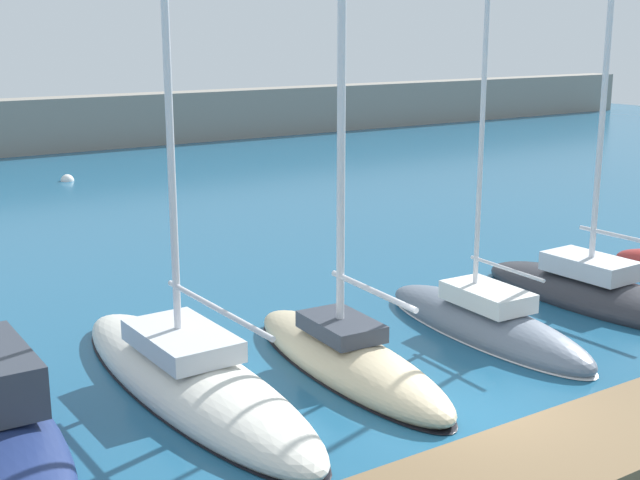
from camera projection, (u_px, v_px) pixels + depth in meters
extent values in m
plane|color=#1E567A|center=(472.00, 423.00, 16.09)|extent=(120.00, 120.00, 0.00)
cube|color=brown|center=(563.00, 459.00, 14.31)|extent=(30.61, 2.33, 0.43)
ellipsoid|color=silver|center=(190.00, 382.00, 17.54)|extent=(2.40, 9.38, 1.18)
ellipsoid|color=black|center=(190.00, 389.00, 17.58)|extent=(2.43, 9.48, 0.12)
cylinder|color=silver|center=(217.00, 308.00, 16.08)|extent=(0.17, 4.01, 0.11)
cube|color=silver|center=(182.00, 340.00, 17.59)|extent=(1.58, 2.68, 0.43)
ellipsoid|color=beige|center=(347.00, 361.00, 18.53)|extent=(2.19, 7.13, 1.05)
ellipsoid|color=black|center=(347.00, 369.00, 18.58)|extent=(2.22, 7.20, 0.12)
cylinder|color=silver|center=(342.00, 65.00, 17.31)|extent=(0.17, 0.17, 11.37)
cylinder|color=silver|center=(372.00, 291.00, 17.34)|extent=(0.28, 2.95, 0.12)
cube|color=#333842|center=(341.00, 327.00, 18.58)|extent=(1.29, 1.97, 0.36)
ellipsoid|color=slate|center=(484.00, 326.00, 20.82)|extent=(2.15, 6.87, 1.12)
ellipsoid|color=silver|center=(484.00, 332.00, 20.85)|extent=(2.18, 6.94, 0.12)
cylinder|color=silver|center=(487.00, 8.00, 19.38)|extent=(0.12, 0.12, 13.70)
cylinder|color=silver|center=(506.00, 269.00, 19.90)|extent=(0.18, 2.38, 0.08)
cube|color=silver|center=(487.00, 296.00, 20.58)|extent=(1.32, 2.19, 0.44)
ellipsoid|color=#2D2D33|center=(593.00, 297.00, 23.19)|extent=(2.53, 7.18, 1.12)
cylinder|color=silver|center=(608.00, 46.00, 21.74)|extent=(0.15, 0.15, 11.99)
cylinder|color=silver|center=(629.00, 238.00, 22.01)|extent=(0.19, 3.04, 0.11)
cube|color=silver|center=(590.00, 266.00, 23.14)|extent=(1.39, 2.40, 0.50)
sphere|color=white|center=(67.00, 181.00, 41.54)|extent=(0.63, 0.63, 0.63)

